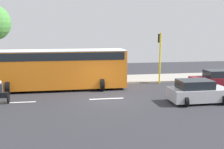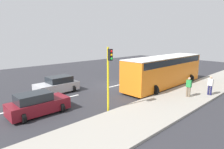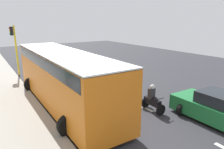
# 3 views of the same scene
# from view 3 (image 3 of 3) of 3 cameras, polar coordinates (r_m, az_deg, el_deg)

# --- Properties ---
(ground_plane) EXTENTS (40.00, 60.00, 0.10)m
(ground_plane) POSITION_cam_3_polar(r_m,az_deg,el_deg) (17.31, -5.50, -1.93)
(ground_plane) COLOR #2D2D33
(lane_stripe_far_north) EXTENTS (0.20, 2.40, 0.01)m
(lane_stripe_far_north) POSITION_cam_3_polar(r_m,az_deg,el_deg) (28.23, -16.93, 4.10)
(lane_stripe_far_north) COLOR white
(lane_stripe_far_north) RESTS_ON ground
(lane_stripe_north) EXTENTS (0.20, 2.40, 0.01)m
(lane_stripe_north) POSITION_cam_3_polar(r_m,az_deg,el_deg) (22.63, -12.59, 1.88)
(lane_stripe_north) COLOR white
(lane_stripe_north) RESTS_ON ground
(lane_stripe_mid) EXTENTS (0.20, 2.40, 0.01)m
(lane_stripe_mid) POSITION_cam_3_polar(r_m,az_deg,el_deg) (17.30, -5.50, -1.75)
(lane_stripe_mid) COLOR white
(lane_stripe_mid) RESTS_ON ground
(lane_stripe_south) EXTENTS (0.20, 2.40, 0.01)m
(lane_stripe_south) POSITION_cam_3_polar(r_m,az_deg,el_deg) (12.58, 7.45, -8.24)
(lane_stripe_south) COLOR white
(lane_stripe_south) RESTS_ON ground
(car_green) EXTENTS (2.33, 4.46, 1.52)m
(car_green) POSITION_cam_3_polar(r_m,az_deg,el_deg) (11.43, 27.68, -8.46)
(car_green) COLOR #1E7238
(car_green) RESTS_ON ground
(car_silver) EXTENTS (2.29, 3.85, 1.52)m
(car_silver) POSITION_cam_3_polar(r_m,az_deg,el_deg) (23.04, -7.89, 4.11)
(car_silver) COLOR #B7B7BC
(car_silver) RESTS_ON ground
(car_maroon) EXTENTS (2.13, 3.91, 1.52)m
(car_maroon) POSITION_cam_3_polar(r_m,az_deg,el_deg) (25.06, -19.34, 4.27)
(car_maroon) COLOR maroon
(car_maroon) RESTS_ON ground
(city_bus) EXTENTS (3.20, 11.00, 3.16)m
(city_bus) POSITION_cam_3_polar(r_m,az_deg,el_deg) (12.30, -13.46, -0.00)
(city_bus) COLOR orange
(city_bus) RESTS_ON ground
(motorcycle) EXTENTS (0.60, 1.30, 1.53)m
(motorcycle) POSITION_cam_3_polar(r_m,az_deg,el_deg) (11.62, 11.18, -6.99)
(motorcycle) COLOR black
(motorcycle) RESTS_ON ground
(traffic_light_corner) EXTENTS (0.49, 0.24, 4.50)m
(traffic_light_corner) POSITION_cam_3_polar(r_m,az_deg,el_deg) (20.51, -25.38, 7.83)
(traffic_light_corner) COLOR yellow
(traffic_light_corner) RESTS_ON ground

